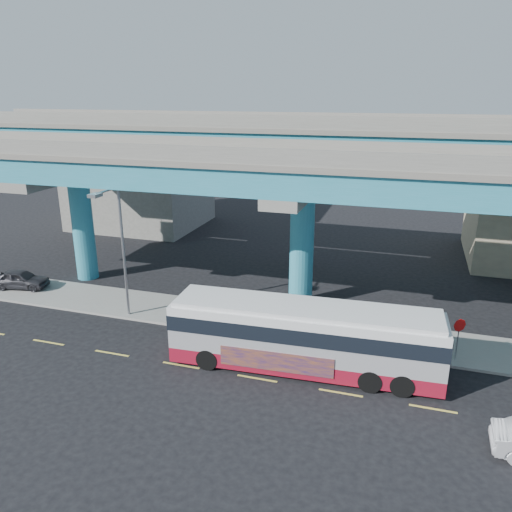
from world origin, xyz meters
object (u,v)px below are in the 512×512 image
(street_lamp, at_px, (116,234))
(stop_sign, at_px, (459,331))
(transit_bus, at_px, (304,335))
(parked_car, at_px, (21,279))

(street_lamp, relative_size, stop_sign, 3.54)
(transit_bus, relative_size, parked_car, 3.32)
(stop_sign, bearing_deg, parked_car, 167.79)
(transit_bus, height_order, street_lamp, street_lamp)
(street_lamp, xyz_separation_m, stop_sign, (18.69, 0.75, -3.59))
(parked_car, xyz_separation_m, stop_sign, (28.02, -1.33, 0.96))
(transit_bus, relative_size, street_lamp, 1.65)
(transit_bus, xyz_separation_m, street_lamp, (-11.48, 2.14, 3.50))
(transit_bus, bearing_deg, stop_sign, 18.75)
(stop_sign, bearing_deg, transit_bus, -167.63)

